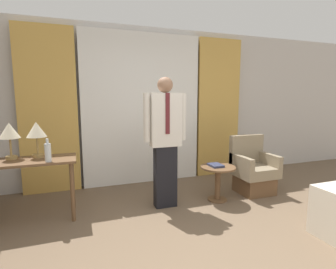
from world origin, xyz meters
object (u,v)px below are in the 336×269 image
object	(u,v)px
table_lamp_right	(36,131)
book	(216,165)
person	(165,137)
bottle_near_edge	(48,152)
side_table	(218,177)
armchair	(253,171)
desk	(24,170)
table_lamp_left	(9,132)

from	to	relation	value
table_lamp_right	book	bearing A→B (deg)	-7.55
person	book	xyz separation A→B (m)	(0.76, -0.04, -0.45)
table_lamp_right	bottle_near_edge	distance (m)	0.39
table_lamp_right	side_table	distance (m)	2.51
table_lamp_right	armchair	world-z (taller)	table_lamp_right
table_lamp_right	side_table	xyz separation A→B (m)	(2.38, -0.33, -0.74)
armchair	person	bearing A→B (deg)	-178.07
desk	armchair	xyz separation A→B (m)	(3.23, -0.10, -0.30)
table_lamp_right	armchair	distance (m)	3.18
table_lamp_right	bottle_near_edge	size ratio (longest dim) A/B	1.62
side_table	table_lamp_right	bearing A→B (deg)	172.03
person	side_table	xyz separation A→B (m)	(0.79, -0.06, -0.62)
table_lamp_right	book	distance (m)	2.44
bottle_near_edge	book	bearing A→B (deg)	-0.48
person	side_table	bearing A→B (deg)	-4.65
armchair	side_table	size ratio (longest dim) A/B	1.75
armchair	table_lamp_left	bearing A→B (deg)	176.30
armchair	book	size ratio (longest dim) A/B	4.12
person	armchair	bearing A→B (deg)	1.93
bottle_near_edge	person	distance (m)	1.45
side_table	bottle_near_edge	bearing A→B (deg)	178.99
desk	table_lamp_right	distance (m)	0.49
person	table_lamp_left	bearing A→B (deg)	171.87
desk	table_lamp_left	xyz separation A→B (m)	(-0.15, 0.12, 0.45)
desk	armchair	world-z (taller)	armchair
table_lamp_left	bottle_near_edge	world-z (taller)	table_lamp_left
table_lamp_left	armchair	world-z (taller)	table_lamp_left
table_lamp_right	person	size ratio (longest dim) A/B	0.25
table_lamp_left	book	world-z (taller)	table_lamp_left
bottle_near_edge	person	world-z (taller)	person
side_table	book	world-z (taller)	book
table_lamp_right	person	distance (m)	1.62
desk	side_table	bearing A→B (deg)	-4.90
desk	person	xyz separation A→B (m)	(1.74, -0.15, 0.34)
bottle_near_edge	armchair	bearing A→B (deg)	1.45
book	person	bearing A→B (deg)	176.77
bottle_near_edge	armchair	world-z (taller)	bottle_near_edge
desk	person	bearing A→B (deg)	-5.01
person	side_table	world-z (taller)	person
table_lamp_left	side_table	xyz separation A→B (m)	(2.67, -0.33, -0.74)
table_lamp_left	armchair	xyz separation A→B (m)	(3.37, -0.22, -0.75)
table_lamp_right	person	bearing A→B (deg)	-9.59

